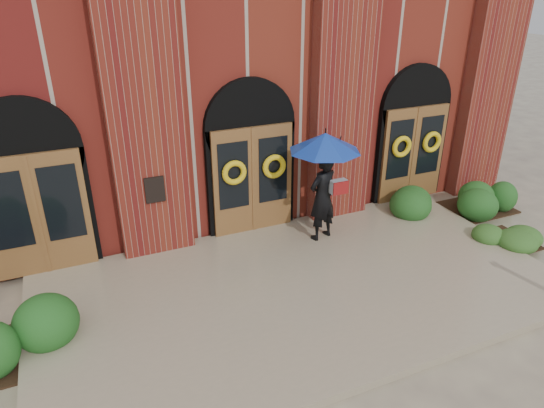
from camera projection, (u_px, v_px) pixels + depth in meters
ground at (306, 296)px, 9.38m from camera, size 90.00×90.00×0.00m
landing at (302, 288)px, 9.48m from camera, size 10.00×5.30×0.15m
church_building at (180, 51)px, 15.18m from camera, size 16.20×12.53×7.00m
man_with_umbrella at (324, 166)px, 10.45m from camera, size 1.95×1.95×2.49m
hedge_wall_right at (456, 200)px, 12.48m from camera, size 2.97×1.19×0.76m
hedge_front_right at (503, 235)px, 11.14m from camera, size 1.24×1.06×0.44m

